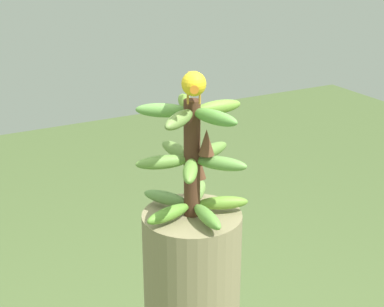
{
  "coord_description": "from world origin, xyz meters",
  "views": [
    {
      "loc": [
        1.12,
        -0.6,
        1.71
      ],
      "look_at": [
        0.0,
        0.0,
        1.22
      ],
      "focal_mm": 55.67,
      "sensor_mm": 36.0,
      "label": 1
    }
  ],
  "objects": [
    {
      "name": "banana_bunch",
      "position": [
        0.0,
        0.0,
        1.21
      ],
      "size": [
        0.27,
        0.27,
        0.28
      ],
      "color": "#4C2D1E",
      "rests_on": "banana_tree"
    },
    {
      "name": "perched_bird",
      "position": [
        0.04,
        -0.02,
        1.4
      ],
      "size": [
        0.17,
        0.1,
        0.08
      ],
      "color": "#C68933",
      "rests_on": "banana_bunch"
    }
  ]
}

